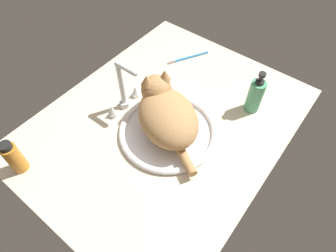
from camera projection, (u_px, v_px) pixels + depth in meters
The scene contains 7 objects.
countertop at pixel (165, 123), 110.81cm from camera, with size 104.98×82.72×3.00cm, color beige.
sink_basin at pixel (168, 131), 105.45cm from camera, with size 36.01×36.01×2.28cm.
faucet at pixel (124, 91), 107.22cm from camera, with size 16.39×10.85×22.39cm.
cat at pixel (166, 112), 100.06cm from camera, with size 30.34×35.55×17.90cm.
amber_bottle at pixel (14, 157), 92.25cm from camera, with size 5.12×5.12×13.68cm.
soap_pump_bottle at pixel (255, 96), 107.75cm from camera, with size 5.71×5.71×18.26cm.
toothbrush at pixel (188, 57), 131.51cm from camera, with size 17.55×10.49×1.70cm.
Camera 1 is at (-53.19, -42.98, 88.71)cm, focal length 30.84 mm.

